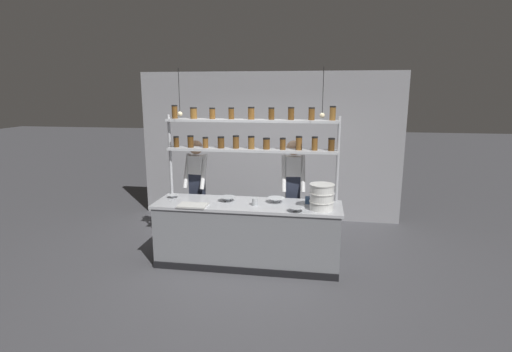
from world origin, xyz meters
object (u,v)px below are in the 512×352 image
Objects in this scene: spice_shelf_unit at (252,139)px; chef_left at (197,185)px; cutting_board at (193,205)px; prep_bowl_center_back at (297,210)px; container_stack at (322,197)px; prep_bowl_center_front at (173,196)px; serving_cup_by_board at (255,202)px; serving_cup_front at (308,200)px; prep_bowl_near_right at (276,200)px; prep_bowl_near_left at (228,199)px; chef_center at (293,188)px.

spice_shelf_unit is 1.48× the size of chef_left.
prep_bowl_center_back reaches higher than cutting_board.
container_stack is 2.23m from prep_bowl_center_front.
spice_shelf_unit is 24.72× the size of serving_cup_by_board.
container_stack reaches higher than cutting_board.
serving_cup_front reaches higher than prep_bowl_center_back.
prep_bowl_near_right reaches higher than prep_bowl_center_back.
serving_cup_front is at bearing 2.99° from prep_bowl_near_left.
prep_bowl_near_right is at bearing -119.26° from chef_center.
cutting_board is 3.91× the size of serving_cup_front.
prep_bowl_near_left is at bearing -139.85° from spice_shelf_unit.
prep_bowl_center_back is 2.12× the size of serving_cup_front.
chef_left reaches higher than serving_cup_by_board.
prep_bowl_near_left is 2.37× the size of serving_cup_front.
prep_bowl_center_front is at bearing 176.25° from prep_bowl_near_left.
prep_bowl_near_left is 1.48× the size of prep_bowl_center_front.
container_stack is 1.46× the size of prep_bowl_near_left.
container_stack is 1.40× the size of prep_bowl_near_right.
spice_shelf_unit is at bearing 38.87° from cutting_board.
chef_center is 8.11× the size of prep_bowl_center_back.
prep_bowl_center_back is (1.88, -0.41, 0.01)m from prep_bowl_center_front.
serving_cup_front is (2.01, 0.00, 0.03)m from prep_bowl_center_front.
prep_bowl_near_right reaches higher than prep_bowl_near_left.
prep_bowl_center_front is (-0.43, 0.39, 0.01)m from cutting_board.
cutting_board is 1.65× the size of prep_bowl_near_left.
serving_cup_by_board reaches higher than prep_bowl_center_front.
spice_shelf_unit is 10.11× the size of prep_bowl_near_right.
chef_center is at bearing 25.32° from spice_shelf_unit.
spice_shelf_unit reaches higher than prep_bowl_center_front.
container_stack is at bearing -15.43° from chef_left.
serving_cup_front is (1.16, 0.06, 0.02)m from prep_bowl_near_left.
serving_cup_front is (1.80, -0.51, -0.03)m from chef_left.
prep_bowl_center_back is at bearing -107.57° from serving_cup_front.
serving_cup_by_board is (0.12, -0.41, -0.84)m from spice_shelf_unit.
serving_cup_by_board is at bearing -131.72° from chef_center.
spice_shelf_unit is at bearing -12.10° from chef_left.
container_stack reaches higher than prep_bowl_near_left.
prep_bowl_near_right reaches higher than cutting_board.
serving_cup_by_board is at bearing 160.68° from prep_bowl_center_back.
serving_cup_front is (0.13, 0.42, 0.02)m from prep_bowl_center_back.
spice_shelf_unit is at bearing 166.47° from serving_cup_front.
chef_center is 17.20× the size of serving_cup_front.
serving_cup_front is at bearing -13.53° from spice_shelf_unit.
chef_center reaches higher than container_stack.
prep_bowl_center_back is (1.03, -0.36, -0.00)m from prep_bowl_near_left.
prep_bowl_center_back is 0.51m from prep_bowl_near_right.
serving_cup_by_board is (-0.48, -0.69, -0.05)m from chef_center.
serving_cup_front is at bearing 15.95° from serving_cup_by_board.
prep_bowl_center_front is at bearing 179.61° from prep_bowl_near_right.
chef_center is 4.97× the size of container_stack.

